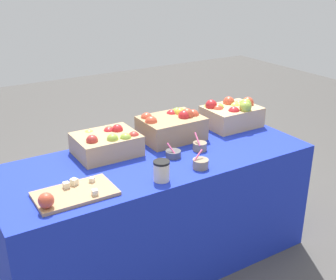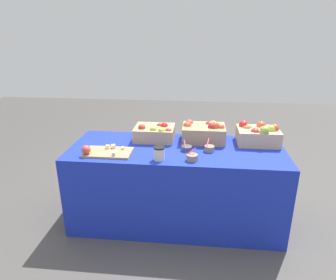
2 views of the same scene
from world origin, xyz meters
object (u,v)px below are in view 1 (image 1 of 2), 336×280
Objects in this scene: apple_crate_left at (231,114)px; apple_crate_right at (107,143)px; apple_crate_middle at (172,125)px; cutting_board_front at (70,194)px; sample_bowl_near at (201,164)px; coffee_cup at (161,171)px; sample_bowl_mid at (173,154)px; sample_bowl_far at (200,146)px.

apple_crate_left is 0.95m from apple_crate_right.
cutting_board_front is (-0.85, -0.40, -0.07)m from apple_crate_middle.
coffee_cup is at bearing -177.05° from sample_bowl_near.
sample_bowl_near reaches higher than sample_bowl_mid.
apple_crate_left is 1.00× the size of apple_crate_right.
cutting_board_front is at bearing 175.22° from sample_bowl_near.
apple_crate_left is at bearing 28.67° from coffee_cup.
sample_bowl_far is (0.88, 0.15, 0.01)m from cutting_board_front.
sample_bowl_mid is at bearing 104.14° from sample_bowl_near.
apple_crate_middle is at bearing 58.87° from sample_bowl_mid.
apple_crate_middle is at bearing 178.46° from apple_crate_left.
apple_crate_left reaches higher than sample_bowl_mid.
apple_crate_right is at bearing 46.29° from cutting_board_front.
sample_bowl_far is (0.14, 0.21, -0.00)m from sample_bowl_near.
apple_crate_left is at bearing 16.35° from cutting_board_front.
cutting_board_front reaches higher than sample_bowl_mid.
sample_bowl_near is 0.90× the size of coffee_cup.
apple_crate_middle is 0.27m from sample_bowl_far.
cutting_board_front is at bearing -154.55° from apple_crate_middle.
sample_bowl_near is at bearing -4.78° from cutting_board_front.
apple_crate_right is 0.93× the size of cutting_board_front.
sample_bowl_mid is 0.82× the size of coffee_cup.
apple_crate_left is 4.03× the size of sample_bowl_mid.
apple_crate_left reaches higher than apple_crate_right.
sample_bowl_far is (0.04, -0.26, -0.06)m from apple_crate_middle.
cutting_board_front is at bearing -168.22° from sample_bowl_mid.
apple_crate_left and apple_crate_middle have the same top height.
coffee_cup is at bearing -134.01° from sample_bowl_mid.
sample_bowl_far is (-0.44, -0.24, -0.06)m from apple_crate_left.
apple_crate_middle is 3.89× the size of sample_bowl_near.
apple_crate_right is (-0.47, -0.01, -0.02)m from apple_crate_middle.
apple_crate_middle is 1.06× the size of apple_crate_right.
cutting_board_front is 0.74m from sample_bowl_near.
cutting_board_front is 0.49m from coffee_cup.
apple_crate_middle is 0.31m from sample_bowl_mid.
apple_crate_middle is 0.60m from coffee_cup.
apple_crate_middle is (-0.48, 0.01, -0.00)m from apple_crate_left.
apple_crate_right is at bearing 154.01° from sample_bowl_far.
sample_bowl_mid is at bearing -38.63° from apple_crate_right.
apple_crate_right is at bearing 102.15° from coffee_cup.
apple_crate_right is at bearing 128.67° from sample_bowl_near.
sample_bowl_mid is 0.20m from sample_bowl_far.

